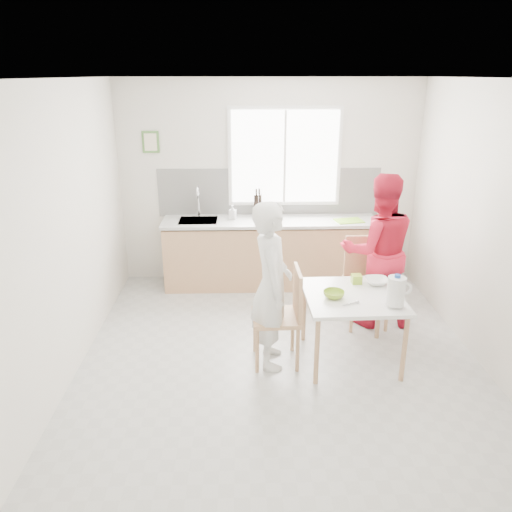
{
  "coord_description": "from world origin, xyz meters",
  "views": [
    {
      "loc": [
        -0.37,
        -4.39,
        2.73
      ],
      "look_at": [
        -0.24,
        0.2,
        1.05
      ],
      "focal_mm": 35.0,
      "sensor_mm": 36.0,
      "label": 1
    }
  ],
  "objects_px": {
    "chair_far": "(365,277)",
    "chair_left": "(284,312)",
    "bowl_green": "(334,294)",
    "bowl_white": "(376,281)",
    "person_white": "(272,286)",
    "wine_bottle_a": "(256,206)",
    "dining_table": "(352,302)",
    "wine_bottle_b": "(259,205)",
    "person_red": "(378,251)",
    "milk_jug": "(397,291)"
  },
  "relations": [
    {
      "from": "chair_far",
      "to": "chair_left",
      "type": "bearing_deg",
      "value": -141.14
    },
    {
      "from": "bowl_green",
      "to": "bowl_white",
      "type": "bearing_deg",
      "value": 32.42
    },
    {
      "from": "chair_left",
      "to": "chair_far",
      "type": "xyz_separation_m",
      "value": [
        1.0,
        0.85,
        0.01
      ]
    },
    {
      "from": "person_white",
      "to": "wine_bottle_a",
      "type": "bearing_deg",
      "value": 0.94
    },
    {
      "from": "dining_table",
      "to": "wine_bottle_b",
      "type": "relative_size",
      "value": 3.17
    },
    {
      "from": "chair_far",
      "to": "wine_bottle_b",
      "type": "height_order",
      "value": "wine_bottle_b"
    },
    {
      "from": "dining_table",
      "to": "chair_left",
      "type": "distance_m",
      "value": 0.68
    },
    {
      "from": "dining_table",
      "to": "chair_left",
      "type": "height_order",
      "value": "chair_left"
    },
    {
      "from": "dining_table",
      "to": "bowl_white",
      "type": "relative_size",
      "value": 4.02
    },
    {
      "from": "person_white",
      "to": "person_red",
      "type": "relative_size",
      "value": 0.95
    },
    {
      "from": "chair_left",
      "to": "milk_jug",
      "type": "relative_size",
      "value": 3.34
    },
    {
      "from": "dining_table",
      "to": "bowl_green",
      "type": "bearing_deg",
      "value": -164.51
    },
    {
      "from": "chair_left",
      "to": "person_white",
      "type": "height_order",
      "value": "person_white"
    },
    {
      "from": "chair_left",
      "to": "wine_bottle_a",
      "type": "bearing_deg",
      "value": -175.72
    },
    {
      "from": "bowl_white",
      "to": "dining_table",
      "type": "bearing_deg",
      "value": -138.74
    },
    {
      "from": "bowl_green",
      "to": "chair_far",
      "type": "bearing_deg",
      "value": 59.33
    },
    {
      "from": "chair_far",
      "to": "person_red",
      "type": "distance_m",
      "value": 0.34
    },
    {
      "from": "person_white",
      "to": "dining_table",
      "type": "bearing_deg",
      "value": -90.0
    },
    {
      "from": "person_white",
      "to": "person_red",
      "type": "distance_m",
      "value": 1.49
    },
    {
      "from": "bowl_green",
      "to": "wine_bottle_a",
      "type": "xyz_separation_m",
      "value": [
        -0.68,
        2.1,
        0.33
      ]
    },
    {
      "from": "dining_table",
      "to": "person_red",
      "type": "relative_size",
      "value": 0.54
    },
    {
      "from": "chair_left",
      "to": "milk_jug",
      "type": "xyz_separation_m",
      "value": [
        1.01,
        -0.25,
        0.33
      ]
    },
    {
      "from": "dining_table",
      "to": "chair_far",
      "type": "distance_m",
      "value": 0.9
    },
    {
      "from": "wine_bottle_b",
      "to": "bowl_green",
      "type": "bearing_deg",
      "value": -73.71
    },
    {
      "from": "person_white",
      "to": "bowl_green",
      "type": "xyz_separation_m",
      "value": [
        0.6,
        -0.03,
        -0.08
      ]
    },
    {
      "from": "chair_far",
      "to": "milk_jug",
      "type": "distance_m",
      "value": 1.15
    },
    {
      "from": "bowl_green",
      "to": "wine_bottle_a",
      "type": "height_order",
      "value": "wine_bottle_a"
    },
    {
      "from": "bowl_white",
      "to": "wine_bottle_b",
      "type": "relative_size",
      "value": 0.79
    },
    {
      "from": "chair_far",
      "to": "milk_jug",
      "type": "xyz_separation_m",
      "value": [
        0.0,
        -1.11,
        0.32
      ]
    },
    {
      "from": "person_white",
      "to": "milk_jug",
      "type": "relative_size",
      "value": 5.6
    },
    {
      "from": "person_white",
      "to": "person_red",
      "type": "height_order",
      "value": "person_red"
    },
    {
      "from": "person_white",
      "to": "chair_far",
      "type": "bearing_deg",
      "value": -54.22
    },
    {
      "from": "chair_left",
      "to": "person_red",
      "type": "xyz_separation_m",
      "value": [
        1.12,
        0.82,
        0.33
      ]
    },
    {
      "from": "dining_table",
      "to": "chair_far",
      "type": "bearing_deg",
      "value": 68.49
    },
    {
      "from": "dining_table",
      "to": "person_white",
      "type": "relative_size",
      "value": 0.57
    },
    {
      "from": "bowl_green",
      "to": "milk_jug",
      "type": "relative_size",
      "value": 0.69
    },
    {
      "from": "milk_jug",
      "to": "bowl_green",
      "type": "bearing_deg",
      "value": 156.31
    },
    {
      "from": "chair_far",
      "to": "wine_bottle_a",
      "type": "bearing_deg",
      "value": 133.62
    },
    {
      "from": "bowl_green",
      "to": "wine_bottle_b",
      "type": "bearing_deg",
      "value": 106.29
    },
    {
      "from": "dining_table",
      "to": "person_white",
      "type": "height_order",
      "value": "person_white"
    },
    {
      "from": "chair_far",
      "to": "milk_jug",
      "type": "relative_size",
      "value": 3.4
    },
    {
      "from": "person_white",
      "to": "bowl_green",
      "type": "distance_m",
      "value": 0.6
    },
    {
      "from": "chair_left",
      "to": "wine_bottle_b",
      "type": "bearing_deg",
      "value": -177.09
    },
    {
      "from": "person_white",
      "to": "wine_bottle_b",
      "type": "distance_m",
      "value": 2.17
    },
    {
      "from": "person_red",
      "to": "wine_bottle_a",
      "type": "height_order",
      "value": "person_red"
    },
    {
      "from": "milk_jug",
      "to": "person_white",
      "type": "bearing_deg",
      "value": 165.96
    },
    {
      "from": "wine_bottle_a",
      "to": "bowl_white",
      "type": "bearing_deg",
      "value": -56.63
    },
    {
      "from": "chair_far",
      "to": "bowl_white",
      "type": "bearing_deg",
      "value": -94.96
    },
    {
      "from": "dining_table",
      "to": "chair_far",
      "type": "height_order",
      "value": "chair_far"
    },
    {
      "from": "milk_jug",
      "to": "wine_bottle_b",
      "type": "bearing_deg",
      "value": 114.47
    }
  ]
}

